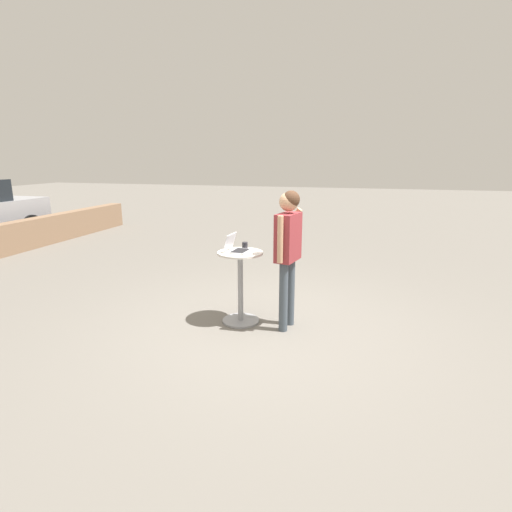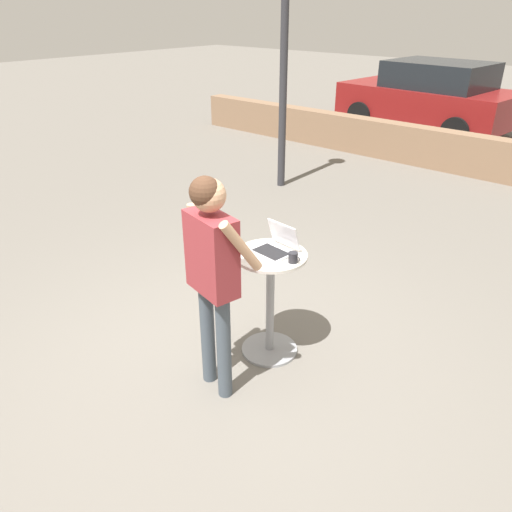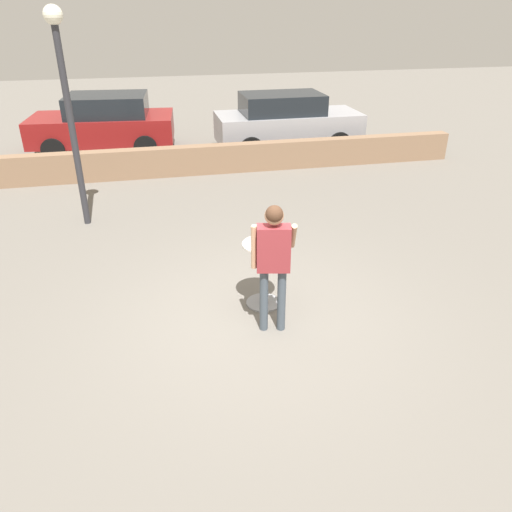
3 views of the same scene
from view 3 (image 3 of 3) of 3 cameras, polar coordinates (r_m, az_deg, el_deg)
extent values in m
plane|color=slate|center=(6.80, 0.14, -7.53)|extent=(50.00, 50.00, 0.00)
cube|color=#84664C|center=(12.67, -6.47, 10.87)|extent=(13.36, 0.35, 0.70)
cylinder|color=gray|center=(7.18, 0.84, -5.35)|extent=(0.49, 0.49, 0.03)
cylinder|color=gray|center=(6.94, 0.87, -2.11)|extent=(0.07, 0.07, 0.91)
cylinder|color=beige|center=(6.73, 0.90, 1.35)|extent=(0.59, 0.59, 0.02)
cube|color=silver|center=(6.72, 0.89, 1.52)|extent=(0.32, 0.25, 0.02)
cube|color=black|center=(6.72, 0.89, 1.60)|extent=(0.28, 0.20, 0.00)
cube|color=silver|center=(6.80, 0.74, 2.91)|extent=(0.31, 0.11, 0.21)
cube|color=white|center=(6.79, 0.74, 2.91)|extent=(0.29, 0.09, 0.19)
cylinder|color=#232328|center=(6.76, 2.71, 1.94)|extent=(0.07, 0.07, 0.08)
torus|color=#232328|center=(6.77, 3.11, 1.99)|extent=(0.04, 0.01, 0.04)
cylinder|color=#424C56|center=(6.43, 0.91, -5.05)|extent=(0.11, 0.11, 0.89)
cylinder|color=#424C56|center=(6.44, 2.93, -5.03)|extent=(0.11, 0.11, 0.89)
cube|color=maroon|center=(6.07, 2.02, 0.87)|extent=(0.44, 0.29, 0.59)
sphere|color=tan|center=(5.89, 2.09, 4.65)|extent=(0.23, 0.23, 0.23)
sphere|color=#472D1E|center=(5.86, 2.11, 4.80)|extent=(0.21, 0.21, 0.21)
cylinder|color=tan|center=(6.06, -0.25, 0.99)|extent=(0.07, 0.07, 0.56)
cylinder|color=tan|center=(6.11, 4.27, 2.29)|extent=(0.14, 0.34, 0.43)
cube|color=#9E9EA3|center=(14.59, 3.69, 14.51)|extent=(4.02, 1.67, 0.77)
cube|color=black|center=(14.41, 2.97, 17.02)|extent=(2.22, 1.46, 0.53)
cylinder|color=black|center=(15.77, 7.33, 14.00)|extent=(0.67, 0.22, 0.67)
cylinder|color=black|center=(14.36, 9.42, 12.55)|extent=(0.67, 0.22, 0.67)
cylinder|color=black|center=(15.13, -1.85, 13.64)|extent=(0.67, 0.22, 0.67)
cylinder|color=black|center=(13.65, -0.57, 12.15)|extent=(0.67, 0.22, 0.67)
cube|color=maroon|center=(15.20, -17.07, 13.77)|extent=(4.06, 2.21, 0.72)
cube|color=black|center=(15.05, -16.65, 16.21)|extent=(2.29, 1.83, 0.56)
cylinder|color=black|center=(14.68, -22.13, 11.20)|extent=(0.65, 0.28, 0.63)
cylinder|color=black|center=(16.36, -20.75, 12.92)|extent=(0.65, 0.28, 0.63)
cylinder|color=black|center=(14.26, -12.51, 12.11)|extent=(0.65, 0.28, 0.63)
cylinder|color=black|center=(15.98, -12.05, 13.75)|extent=(0.65, 0.28, 0.63)
cylinder|color=#2D2D33|center=(9.78, -20.22, 13.11)|extent=(0.12, 0.12, 3.53)
sphere|color=silver|center=(9.55, -22.20, 24.17)|extent=(0.32, 0.32, 0.32)
camera|label=1|loc=(5.80, -46.64, 0.86)|focal=28.00mm
camera|label=2|loc=(4.93, 36.25, 8.79)|focal=35.00mm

